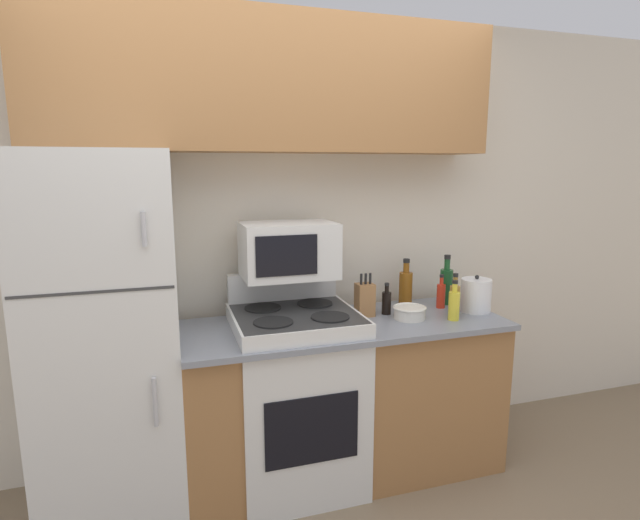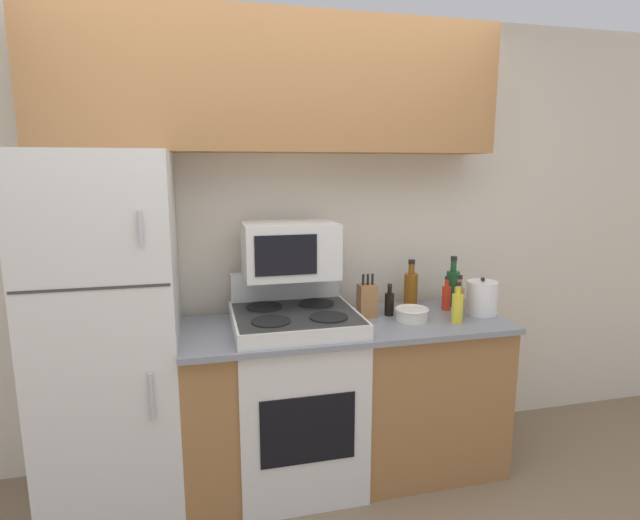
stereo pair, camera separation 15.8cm
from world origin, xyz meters
name	(u,v)px [view 1 (the left image)]	position (x,y,z in m)	size (l,w,h in m)	color
ground_plane	(303,515)	(0.00, 0.00, 0.00)	(12.00, 12.00, 0.00)	#7F6B51
wall_back	(270,241)	(0.00, 0.70, 1.27)	(8.00, 0.05, 2.55)	beige
lower_cabinets	(344,397)	(0.32, 0.30, 0.44)	(1.73, 0.64, 0.88)	#9E6B3D
refrigerator	(108,341)	(-0.86, 0.33, 0.89)	(0.64, 0.69, 1.77)	silver
upper_cabinets	(274,85)	(0.00, 0.51, 2.12)	(2.37, 0.31, 0.68)	#9E6B3D
stove	(296,396)	(0.04, 0.29, 0.49)	(0.64, 0.62, 1.12)	silver
microwave	(288,250)	(0.04, 0.41, 1.27)	(0.49, 0.34, 0.29)	silver
knife_block	(365,299)	(0.46, 0.36, 0.98)	(0.10, 0.09, 0.24)	#9E6B3D
bowl	(410,312)	(0.68, 0.24, 0.92)	(0.18, 0.18, 0.07)	silver
bottle_soy_sauce	(386,302)	(0.59, 0.36, 0.95)	(0.05, 0.05, 0.18)	black
bottle_hot_sauce	(441,295)	(0.95, 0.38, 0.96)	(0.05, 0.05, 0.20)	red
bottle_whiskey	(406,287)	(0.79, 0.51, 0.99)	(0.08, 0.08, 0.28)	brown
bottle_vinegar	(455,299)	(0.94, 0.22, 0.98)	(0.06, 0.06, 0.24)	olive
bottle_wine_green	(446,285)	(1.03, 0.45, 1.00)	(0.08, 0.08, 0.30)	#194C23
bottle_cooking_spray	(454,304)	(0.89, 0.15, 0.97)	(0.06, 0.06, 0.22)	gold
kettle	(476,295)	(1.10, 0.25, 0.98)	(0.17, 0.17, 0.21)	white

